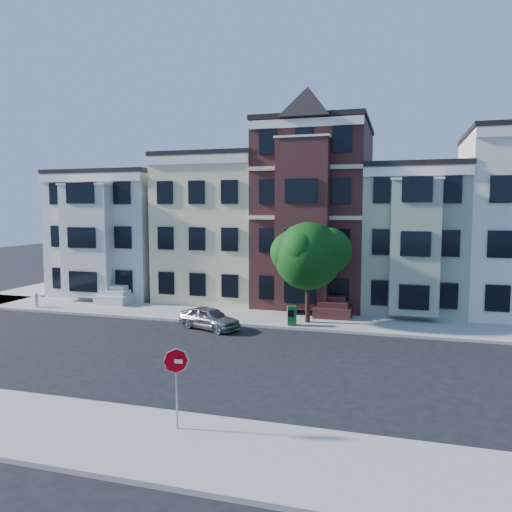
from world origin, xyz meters
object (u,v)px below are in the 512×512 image
(parked_car, at_px, (210,318))
(stop_sign, at_px, (177,384))
(newspaper_box, at_px, (292,316))
(street_tree, at_px, (308,261))
(fire_hydrant, at_px, (36,301))

(parked_car, bearing_deg, stop_sign, -142.02)
(parked_car, relative_size, stop_sign, 1.33)
(newspaper_box, xyz_separation_m, stop_sign, (-0.45, -13.65, 0.81))
(street_tree, height_order, fire_hydrant, street_tree)
(street_tree, xyz_separation_m, fire_hydrant, (-17.76, -0.68, -3.12))
(parked_car, xyz_separation_m, stop_sign, (3.78, -12.09, 0.89))
(fire_hydrant, xyz_separation_m, stop_sign, (16.61, -13.94, 0.97))
(street_tree, distance_m, parked_car, 6.32)
(newspaper_box, height_order, stop_sign, stop_sign)
(stop_sign, bearing_deg, parked_car, 101.27)
(street_tree, relative_size, fire_hydrant, 9.31)
(street_tree, distance_m, stop_sign, 14.82)
(parked_car, xyz_separation_m, newspaper_box, (4.23, 1.55, 0.07))
(parked_car, distance_m, newspaper_box, 4.50)
(street_tree, distance_m, fire_hydrant, 18.05)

